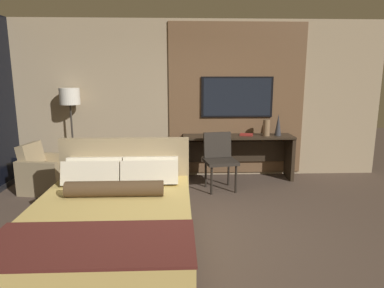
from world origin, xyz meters
The scene contains 11 objects.
ground_plane centered at (0.00, 0.00, 0.00)m, with size 16.00×16.00×0.00m, color #4C3D33.
wall_back_tv_panel centered at (0.13, 2.59, 1.40)m, with size 7.20×0.09×2.80m.
bed centered at (-0.79, -0.33, 0.34)m, with size 1.63×2.25×1.06m.
desk centered at (0.95, 2.33, 0.54)m, with size 1.94×0.48×0.79m.
tv centered at (0.95, 2.52, 1.45)m, with size 1.29×0.04×0.72m.
desk_chair centered at (0.55, 1.80, 0.56)m, with size 0.57×0.57×0.92m.
armchair_by_window centered at (-2.25, 1.80, 0.27)m, with size 0.80×0.81×0.78m.
floor_lamp centered at (-1.96, 2.34, 1.36)m, with size 0.34×0.34×1.63m.
vase_tall centered at (1.65, 2.29, 0.98)m, with size 0.12×0.12×0.38m.
vase_short centered at (1.43, 2.26, 0.94)m, with size 0.12×0.12×0.29m.
book centered at (1.09, 2.31, 0.81)m, with size 0.25×0.21×0.03m.
Camera 1 is at (-0.11, -3.61, 1.86)m, focal length 32.00 mm.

